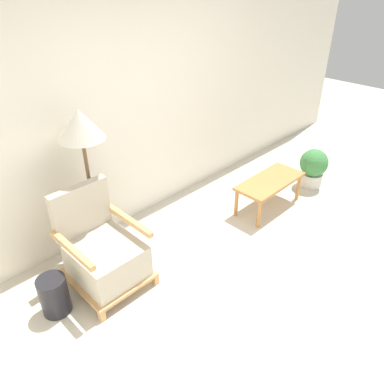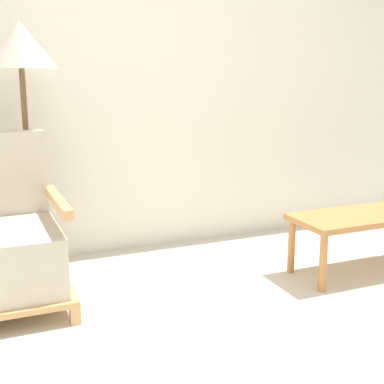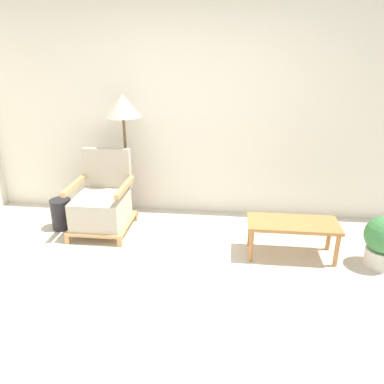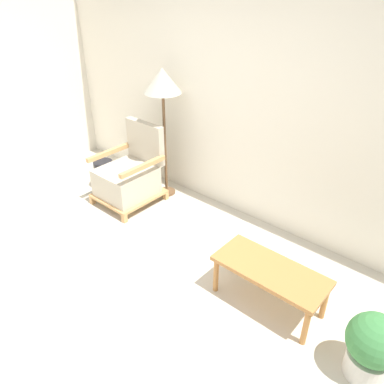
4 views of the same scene
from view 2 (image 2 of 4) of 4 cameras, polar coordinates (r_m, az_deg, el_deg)
wall_back at (r=3.73m, az=-4.11°, el=14.66°), size 8.00×0.06×2.70m
armchair at (r=2.98m, az=-19.42°, el=-5.64°), size 0.63×0.69×0.90m
floor_lamp at (r=3.25m, az=-17.82°, el=13.82°), size 0.41×0.41×1.51m
coffee_table at (r=3.45m, az=17.78°, el=-3.02°), size 0.89×0.40×0.37m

